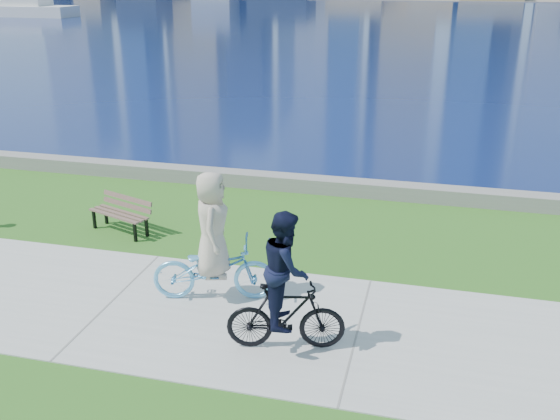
# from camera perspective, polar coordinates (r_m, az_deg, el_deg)

# --- Properties ---
(ground) EXTENTS (320.00, 320.00, 0.00)m
(ground) POSITION_cam_1_polar(r_m,az_deg,el_deg) (10.64, -15.05, -8.10)
(ground) COLOR #275D18
(ground) RESTS_ON ground
(concrete_path) EXTENTS (80.00, 3.50, 0.02)m
(concrete_path) POSITION_cam_1_polar(r_m,az_deg,el_deg) (10.63, -15.06, -8.05)
(concrete_path) COLOR #AEAEA8
(concrete_path) RESTS_ON ground
(seawall) EXTENTS (90.00, 0.50, 0.35)m
(seawall) POSITION_cam_1_polar(r_m,az_deg,el_deg) (15.78, -4.37, 2.95)
(seawall) COLOR slate
(seawall) RESTS_ON ground
(bay_water) EXTENTS (320.00, 131.00, 0.01)m
(bay_water) POSITION_cam_1_polar(r_m,az_deg,el_deg) (80.31, 11.31, 16.97)
(bay_water) COLOR #0B1949
(bay_water) RESTS_ON ground
(ferry_near) EXTENTS (14.64, 4.18, 1.99)m
(ferry_near) POSITION_cam_1_polar(r_m,az_deg,el_deg) (84.85, -22.99, 16.54)
(ferry_near) COLOR silver
(ferry_near) RESTS_ON ground
(park_bench) EXTENTS (1.48, 0.94, 0.72)m
(park_bench) POSITION_cam_1_polar(r_m,az_deg,el_deg) (13.19, -14.26, -0.10)
(park_bench) COLOR black
(park_bench) RESTS_ON ground
(cyclist_woman) EXTENTS (1.16, 2.09, 2.16)m
(cyclist_woman) POSITION_cam_1_polar(r_m,az_deg,el_deg) (10.06, -6.12, -3.94)
(cyclist_woman) COLOR #62B8EE
(cyclist_woman) RESTS_ON ground
(cyclist_man) EXTENTS (0.84, 1.73, 2.07)m
(cyclist_man) POSITION_cam_1_polar(r_m,az_deg,el_deg) (8.66, 0.54, -7.60)
(cyclist_man) COLOR black
(cyclist_man) RESTS_ON ground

